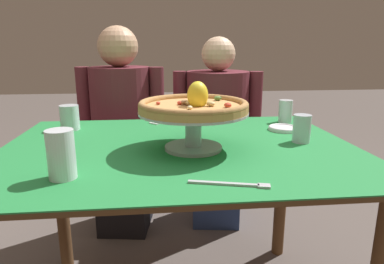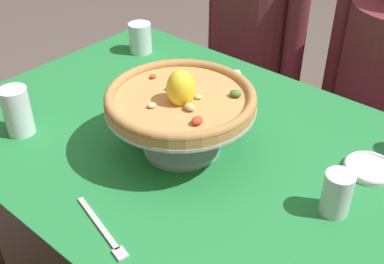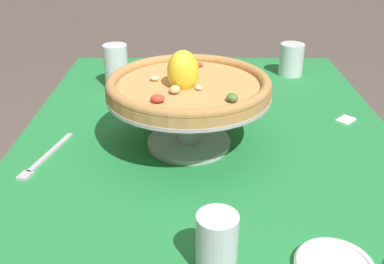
# 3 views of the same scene
# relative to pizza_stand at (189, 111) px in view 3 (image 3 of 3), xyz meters

# --- Properties ---
(dining_table) EXTENTS (1.26, 0.94, 0.73)m
(dining_table) POSITION_rel_pizza_stand_xyz_m (-0.05, 0.05, -0.19)
(dining_table) COLOR brown
(dining_table) RESTS_ON ground
(pizza_stand) EXTENTS (0.37, 0.37, 0.13)m
(pizza_stand) POSITION_rel_pizza_stand_xyz_m (0.00, 0.00, 0.00)
(pizza_stand) COLOR #B7B7C1
(pizza_stand) RESTS_ON dining_table
(pizza) EXTENTS (0.37, 0.37, 0.10)m
(pizza) POSITION_rel_pizza_stand_xyz_m (0.00, -0.00, 0.07)
(pizza) COLOR tan
(pizza) RESTS_ON pizza_stand
(water_glass_side_right) EXTENTS (0.07, 0.07, 0.10)m
(water_glass_side_right) POSITION_rel_pizza_stand_xyz_m (0.41, 0.04, -0.04)
(water_glass_side_right) COLOR silver
(water_glass_side_right) RESTS_ON dining_table
(water_glass_back_left) EXTENTS (0.08, 0.08, 0.11)m
(water_glass_back_left) POSITION_rel_pizza_stand_xyz_m (-0.50, 0.34, -0.04)
(water_glass_back_left) COLOR silver
(water_glass_back_left) RESTS_ON dining_table
(water_glass_front_left) EXTENTS (0.07, 0.07, 0.13)m
(water_glass_front_left) POSITION_rel_pizza_stand_xyz_m (-0.38, -0.23, -0.03)
(water_glass_front_left) COLOR white
(water_glass_front_left) RESTS_ON dining_table
(dinner_fork) EXTENTS (0.21, 0.07, 0.01)m
(dinner_fork) POSITION_rel_pizza_stand_xyz_m (0.07, -0.33, -0.09)
(dinner_fork) COLOR #B7B7C1
(dinner_fork) RESTS_ON dining_table
(sugar_packet) EXTENTS (0.06, 0.06, 0.00)m
(sugar_packet) POSITION_rel_pizza_stand_xyz_m (-0.13, 0.42, -0.09)
(sugar_packet) COLOR white
(sugar_packet) RESTS_ON dining_table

